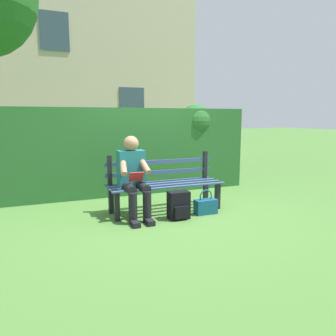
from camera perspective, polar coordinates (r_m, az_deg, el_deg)
The scene contains 7 objects.
ground at distance 4.95m, azimuth -0.44°, elevation -7.66°, with size 60.00×60.00×0.00m, color #477533.
park_bench at distance 4.91m, azimuth -0.75°, elevation -2.74°, with size 1.76×0.54×0.87m.
person_seated at distance 4.55m, azimuth -6.19°, elevation -1.27°, with size 0.44×0.73×1.16m.
hedge_backdrop at distance 6.14m, azimuth -7.07°, elevation 3.51°, with size 4.64×0.80×1.68m.
building_facade at distance 12.88m, azimuth -19.75°, elevation 17.10°, with size 10.06×2.85×6.67m.
backpack at distance 4.53m, azimuth 1.92°, elevation -6.71°, with size 0.30×0.25×0.39m.
handbag at distance 4.81m, azimuth 6.75°, elevation -6.74°, with size 0.33×0.16×0.37m.
Camera 1 is at (1.75, 4.41, 1.43)m, focal length 34.13 mm.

